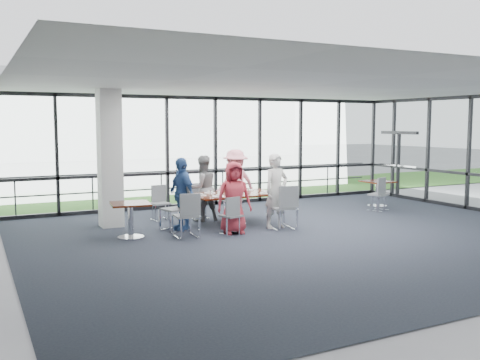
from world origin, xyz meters
name	(u,v)px	position (x,y,z in m)	size (l,w,h in m)	color
floor	(311,236)	(0.00, 0.00, -0.01)	(12.00, 10.00, 0.02)	#202532
ceiling	(313,86)	(0.00, 0.00, 3.20)	(12.00, 10.00, 0.04)	silver
wall_left	(6,173)	(-6.00, 0.00, 1.60)	(0.10, 10.00, 3.20)	silver
curtain_wall_back	(215,151)	(0.00, 5.00, 1.60)	(12.00, 0.10, 3.20)	white
exit_door	(398,165)	(6.00, 3.75, 1.05)	(0.12, 1.60, 2.10)	black
structural_column	(110,159)	(-3.60, 3.00, 1.60)	(0.50, 0.50, 3.20)	white
apron	(162,187)	(0.00, 10.00, -0.02)	(80.00, 70.00, 0.02)	slate
grass_strip	(180,193)	(0.00, 8.00, 0.01)	(80.00, 5.00, 0.01)	#235E19
hangar_main	(119,116)	(4.00, 32.00, 3.00)	(24.00, 10.00, 6.00)	silver
guard_rail	(208,186)	(0.00, 5.60, 0.50)	(0.06, 0.06, 12.00)	#2D2D33
main_table	(234,198)	(-0.91, 1.89, 0.64)	(2.13, 1.23, 0.75)	#3B0E08
side_table_left	(130,209)	(-3.55, 1.51, 0.62)	(0.90, 0.90, 0.75)	#3B0E08
side_table_right	(377,185)	(4.07, 2.53, 0.62)	(0.79, 0.79, 0.75)	#3B0E08
diner_near_left	(234,198)	(-1.39, 0.95, 0.79)	(0.78, 0.50, 1.59)	#AA2B37
diner_near_right	(276,191)	(-0.24, 1.07, 0.86)	(0.63, 0.46, 1.72)	silver
diner_far_left	(202,188)	(-1.40, 2.68, 0.81)	(0.79, 0.49, 1.63)	slate
diner_far_right	(235,183)	(-0.43, 2.80, 0.88)	(1.13, 0.58, 1.75)	pink
diner_end	(182,194)	(-2.28, 1.81, 0.83)	(0.97, 0.53, 1.66)	#305390
chair_main_nl	(231,216)	(-1.49, 0.87, 0.41)	(0.40, 0.40, 0.82)	slate
chair_main_nr	(282,208)	(-0.19, 0.88, 0.49)	(0.48, 0.48, 0.99)	slate
chair_main_fl	(198,202)	(-1.40, 2.98, 0.43)	(0.42, 0.42, 0.87)	slate
chair_main_fr	(231,200)	(-0.49, 2.91, 0.44)	(0.43, 0.43, 0.88)	slate
chair_main_end	(174,209)	(-2.46, 1.80, 0.49)	(0.48, 0.48, 0.99)	slate
chair_spare_la	(186,216)	(-2.50, 0.99, 0.47)	(0.46, 0.46, 0.94)	slate
chair_spare_lb	(160,204)	(-2.32, 3.21, 0.42)	(0.41, 0.41, 0.85)	slate
chair_spare_r	(379,194)	(3.53, 1.86, 0.46)	(0.45, 0.45, 0.92)	slate
plate_nl	(218,196)	(-1.50, 1.52, 0.76)	(0.28, 0.28, 0.01)	white
plate_nr	(264,193)	(-0.28, 1.55, 0.76)	(0.24, 0.24, 0.01)	white
plate_fl	(210,193)	(-1.42, 2.19, 0.76)	(0.27, 0.27, 0.01)	white
plate_fr	(248,190)	(-0.36, 2.25, 0.76)	(0.27, 0.27, 0.01)	white
plate_end	(201,195)	(-1.78, 1.86, 0.76)	(0.25, 0.25, 0.01)	white
tumbler_a	(228,192)	(-1.18, 1.66, 0.82)	(0.07, 0.07, 0.13)	white
tumbler_b	(248,191)	(-0.64, 1.72, 0.81)	(0.06, 0.06, 0.13)	white
tumbler_c	(233,189)	(-0.82, 2.15, 0.81)	(0.06, 0.06, 0.13)	white
tumbler_d	(211,193)	(-1.57, 1.76, 0.81)	(0.06, 0.06, 0.13)	white
menu_a	(236,196)	(-1.08, 1.46, 0.75)	(0.31, 0.22, 0.00)	white
menu_b	(270,192)	(-0.06, 1.67, 0.75)	(0.33, 0.23, 0.00)	white
menu_c	(232,191)	(-0.74, 2.36, 0.75)	(0.31, 0.22, 0.00)	white
condiment_caddy	(234,193)	(-0.92, 1.89, 0.77)	(0.10, 0.07, 0.04)	black
ketchup_bottle	(234,189)	(-0.86, 2.00, 0.84)	(0.06, 0.06, 0.18)	red
green_bottle	(237,189)	(-0.82, 1.94, 0.85)	(0.05, 0.05, 0.20)	#14672A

